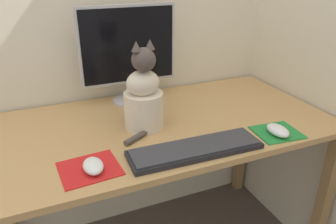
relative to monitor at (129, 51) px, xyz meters
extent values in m
cube|color=tan|center=(0.04, -0.26, -0.25)|extent=(1.43, 0.72, 0.02)
cube|color=olive|center=(0.71, -0.58, -0.63)|extent=(0.05, 0.05, 0.73)
cube|color=olive|center=(-0.63, 0.06, -0.63)|extent=(0.05, 0.05, 0.73)
cube|color=olive|center=(0.71, 0.06, -0.63)|extent=(0.05, 0.05, 0.73)
cylinder|color=#B2B2B7|center=(0.00, 0.00, -0.24)|extent=(0.17, 0.17, 0.01)
cylinder|color=#B2B2B7|center=(0.00, 0.00, -0.19)|extent=(0.04, 0.04, 0.08)
cube|color=#B2B2B7|center=(0.00, 0.00, 0.03)|extent=(0.44, 0.02, 0.35)
cube|color=black|center=(0.00, -0.01, 0.03)|extent=(0.42, 0.00, 0.32)
cube|color=black|center=(0.07, -0.53, -0.23)|extent=(0.48, 0.15, 0.02)
cube|color=#333338|center=(0.07, -0.53, -0.22)|extent=(0.46, 0.13, 0.01)
cube|color=red|center=(-0.29, -0.49, -0.24)|extent=(0.20, 0.18, 0.00)
cube|color=#238438|center=(0.43, -0.53, -0.24)|extent=(0.18, 0.16, 0.00)
ellipsoid|color=white|center=(-0.28, -0.51, -0.22)|extent=(0.06, 0.10, 0.03)
ellipsoid|color=white|center=(0.42, -0.54, -0.22)|extent=(0.07, 0.10, 0.03)
cylinder|color=beige|center=(-0.03, -0.28, -0.17)|extent=(0.18, 0.18, 0.15)
ellipsoid|color=beige|center=(-0.03, -0.28, -0.06)|extent=(0.15, 0.13, 0.10)
sphere|color=#4C423D|center=(-0.03, -0.29, 0.04)|extent=(0.10, 0.10, 0.09)
cone|color=#4C423D|center=(-0.05, -0.29, 0.09)|extent=(0.04, 0.04, 0.04)
cone|color=#4C423D|center=(0.00, -0.28, 0.09)|extent=(0.04, 0.04, 0.04)
cylinder|color=#4C423D|center=(-0.06, -0.35, -0.23)|extent=(0.18, 0.12, 0.02)
camera|label=1|loc=(-0.40, -1.40, 0.37)|focal=35.00mm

